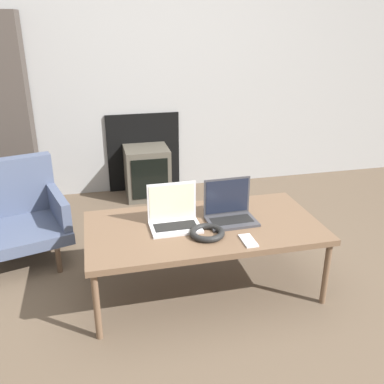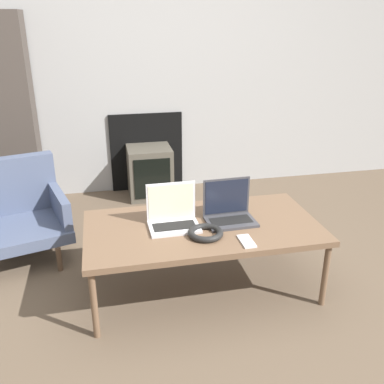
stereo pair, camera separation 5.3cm
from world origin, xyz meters
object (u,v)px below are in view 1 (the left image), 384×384
Objects in this scene: laptop_left at (174,216)px; headphones at (207,233)px; phone at (248,241)px; tv at (147,172)px; armchair at (17,211)px; laptop_right at (230,210)px.

headphones is at bearing -47.36° from laptop_left.
phone is 0.31× the size of tv.
phone is at bearing -51.59° from armchair.
laptop_right is 0.41× the size of armchair.
tv reaches higher than phone.
laptop_right is at bearing 93.27° from phone.
headphones is at bearing 149.79° from phone.
laptop_right is 2.02× the size of phone.
headphones is at bearing -140.03° from laptop_right.
laptop_left is 0.41× the size of armchair.
laptop_left reaches higher than phone.
tv is 0.65× the size of armchair.
headphones is 0.42× the size of tv.
laptop_right reaches higher than phone.
laptop_left is 1.99× the size of phone.
headphones is 1.36× the size of phone.
phone is 1.68m from armchair.
phone is 0.20× the size of armchair.
laptop_left reaches higher than headphones.
laptop_right is 0.29m from phone.
armchair is (-1.34, 0.70, -0.17)m from laptop_right.
laptop_left is 1.22m from armchair.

